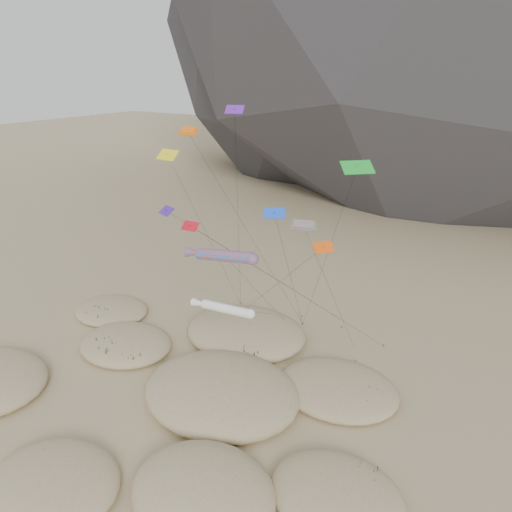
{
  "coord_description": "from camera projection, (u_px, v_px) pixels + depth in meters",
  "views": [
    {
      "loc": [
        27.42,
        -27.97,
        31.6
      ],
      "look_at": [
        2.92,
        12.0,
        13.62
      ],
      "focal_mm": 35.0,
      "sensor_mm": 36.0,
      "label": 1
    }
  ],
  "objects": [
    {
      "name": "ground",
      "position": [
        163.0,
        424.0,
        46.96
      ],
      "size": [
        500.0,
        500.0,
        0.0
      ],
      "primitive_type": "plane",
      "color": "#CCB789",
      "rests_on": "ground"
    },
    {
      "name": "dunes",
      "position": [
        180.0,
        388.0,
        51.03
      ],
      "size": [
        49.79,
        39.28,
        3.97
      ],
      "color": "#CCB789",
      "rests_on": "ground"
    },
    {
      "name": "dune_grass",
      "position": [
        177.0,
        399.0,
        49.16
      ],
      "size": [
        42.62,
        27.79,
        1.47
      ],
      "color": "black",
      "rests_on": "ground"
    },
    {
      "name": "kite_stakes",
      "position": [
        297.0,
        326.0,
        64.34
      ],
      "size": [
        20.94,
        6.98,
        0.3
      ],
      "color": "#3F2D1E",
      "rests_on": "ground"
    },
    {
      "name": "rainbow_tube_kite",
      "position": [
        222.0,
        256.0,
        52.99
      ],
      "size": [
        9.2,
        10.83,
        13.68
      ],
      "color": "#FF4D1A",
      "rests_on": "ground"
    },
    {
      "name": "white_tube_kite",
      "position": [
        224.0,
        308.0,
        48.35
      ],
      "size": [
        7.4,
        18.05,
        10.29
      ],
      "color": "white",
      "rests_on": "ground"
    },
    {
      "name": "orange_parafoil",
      "position": [
        190.0,
        134.0,
        53.04
      ],
      "size": [
        10.91,
        10.55,
        25.52
      ],
      "color": "orange",
      "rests_on": "ground"
    },
    {
      "name": "multi_parafoil",
      "position": [
        304.0,
        227.0,
        47.34
      ],
      "size": [
        4.1,
        10.21,
        17.86
      ],
      "color": "red",
      "rests_on": "ground"
    },
    {
      "name": "delta_kites",
      "position": [
        249.0,
        195.0,
        48.8
      ],
      "size": [
        24.95,
        17.61,
        28.19
      ],
      "color": "#F7550D",
      "rests_on": "ground"
    }
  ]
}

